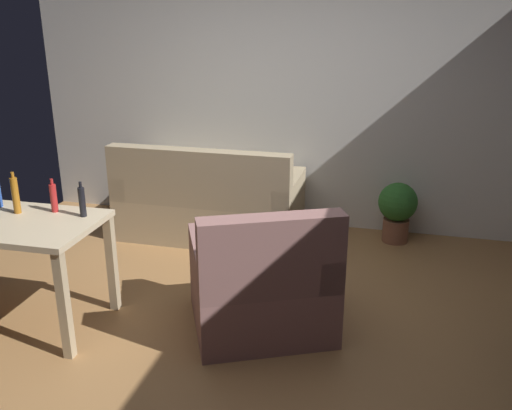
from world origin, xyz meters
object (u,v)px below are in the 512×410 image
(desk, at_px, (10,235))
(bottle_amber, at_px, (15,195))
(bottle_red, at_px, (54,197))
(potted_plant, at_px, (397,208))
(armchair, at_px, (262,286))
(couch, at_px, (209,206))
(bottle_dark, at_px, (82,201))

(desk, height_order, bottle_amber, bottle_amber)
(desk, bearing_deg, bottle_red, 45.02)
(potted_plant, height_order, bottle_amber, bottle_amber)
(armchair, distance_m, bottle_red, 1.54)
(couch, xyz_separation_m, armchair, (0.88, -1.48, 0.01))
(couch, bearing_deg, bottle_red, 70.60)
(armchair, xyz_separation_m, bottle_dark, (-1.20, -0.14, 0.54))
(couch, xyz_separation_m, bottle_amber, (-0.79, -1.67, 0.58))
(desk, distance_m, bottle_red, 0.38)
(couch, height_order, armchair, same)
(potted_plant, xyz_separation_m, bottle_amber, (-2.53, -1.99, 0.56))
(bottle_dark, bearing_deg, potted_plant, 43.20)
(potted_plant, xyz_separation_m, armchair, (-0.86, -1.79, -0.01))
(potted_plant, relative_size, bottle_dark, 2.35)
(potted_plant, distance_m, armchair, 1.99)
(desk, xyz_separation_m, armchair, (1.66, 0.33, -0.33))
(desk, bearing_deg, potted_plant, 39.30)
(bottle_dark, bearing_deg, armchair, 6.86)
(desk, xyz_separation_m, bottle_dark, (0.46, 0.18, 0.22))
(couch, height_order, bottle_dark, bottle_dark)
(potted_plant, relative_size, bottle_red, 2.43)
(bottle_amber, bearing_deg, bottle_red, 21.34)
(armchair, bearing_deg, desk, -13.89)
(armchair, height_order, bottle_red, bottle_red)
(desk, xyz_separation_m, bottle_amber, (-0.01, 0.13, 0.24))
(couch, bearing_deg, desk, 66.80)
(bottle_amber, bearing_deg, couch, 64.77)
(couch, bearing_deg, potted_plant, -169.83)
(couch, height_order, bottle_amber, bottle_amber)
(bottle_amber, bearing_deg, armchair, 6.71)
(desk, distance_m, armchair, 1.72)
(couch, distance_m, desk, 2.00)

